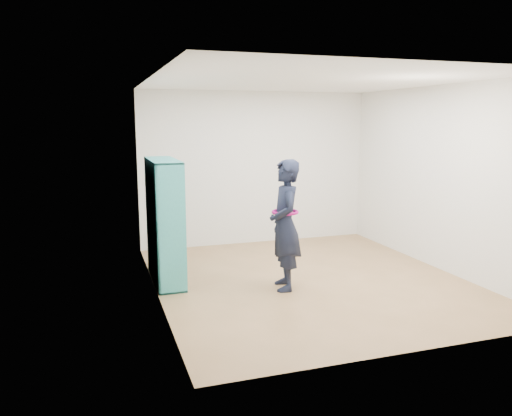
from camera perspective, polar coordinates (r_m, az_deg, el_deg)
name	(u,v)px	position (r m, az deg, el deg)	size (l,w,h in m)	color
floor	(309,280)	(6.80, 6.03, -8.16)	(4.50, 4.50, 0.00)	olive
ceiling	(312,81)	(6.48, 6.46, 14.25)	(4.50, 4.50, 0.00)	white
wall_left	(155,190)	(5.98, -11.52, 2.00)	(0.02, 4.50, 2.60)	silver
wall_right	(439,178)	(7.56, 20.21, 3.21)	(0.02, 4.50, 2.60)	silver
wall_back	(256,168)	(8.60, 0.03, 4.56)	(4.00, 0.02, 2.60)	silver
wall_front	(417,214)	(4.58, 17.91, -0.65)	(4.00, 0.02, 2.60)	silver
bookshelf	(163,223)	(6.67, -10.61, -1.74)	(0.35, 1.21, 1.62)	teal
person	(285,225)	(6.24, 3.33, -1.95)	(0.49, 0.66, 1.64)	black
smartphone	(273,215)	(6.28, 1.91, -0.85)	(0.01, 0.09, 0.13)	silver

